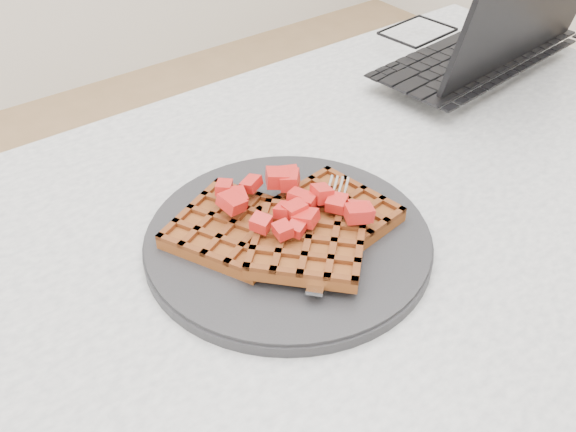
{
  "coord_description": "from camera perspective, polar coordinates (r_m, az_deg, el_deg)",
  "views": [
    {
      "loc": [
        -0.4,
        -0.38,
        1.2
      ],
      "look_at": [
        -0.09,
        0.03,
        0.79
      ],
      "focal_mm": 40.0,
      "sensor_mm": 36.0,
      "label": 1
    }
  ],
  "objects": [
    {
      "name": "table",
      "position": [
        0.79,
        6.57,
        -7.35
      ],
      "size": [
        1.2,
        0.8,
        0.75
      ],
      "color": "silver",
      "rests_on": "ground"
    },
    {
      "name": "laptop",
      "position": [
        1.08,
        15.45,
        14.79
      ],
      "size": [
        0.4,
        0.31,
        0.26
      ],
      "rotation": [
        0.0,
        0.0,
        3.23
      ],
      "color": "black",
      "rests_on": "table"
    },
    {
      "name": "strawberry_pile",
      "position": [
        0.65,
        0.0,
        0.96
      ],
      "size": [
        0.15,
        0.15,
        0.02
      ],
      "primitive_type": null,
      "color": "#A20F0F",
      "rests_on": "waffles"
    },
    {
      "name": "waffles",
      "position": [
        0.67,
        0.21,
        -1.01
      ],
      "size": [
        0.24,
        0.23,
        0.03
      ],
      "color": "brown",
      "rests_on": "plate"
    },
    {
      "name": "fork",
      "position": [
        0.67,
        3.72,
        -1.42
      ],
      "size": [
        0.15,
        0.14,
        0.02
      ],
      "primitive_type": null,
      "rotation": [
        0.0,
        0.0,
        -0.85
      ],
      "color": "silver",
      "rests_on": "plate"
    },
    {
      "name": "plate",
      "position": [
        0.68,
        0.0,
        -2.11
      ],
      "size": [
        0.3,
        0.3,
        0.02
      ],
      "primitive_type": "cylinder",
      "color": "black",
      "rests_on": "table"
    }
  ]
}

